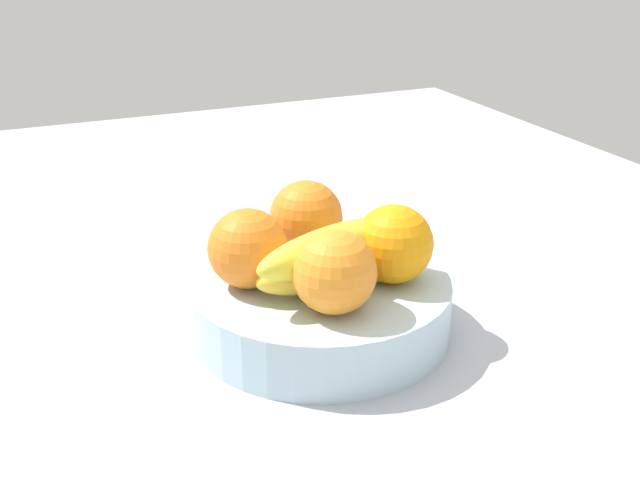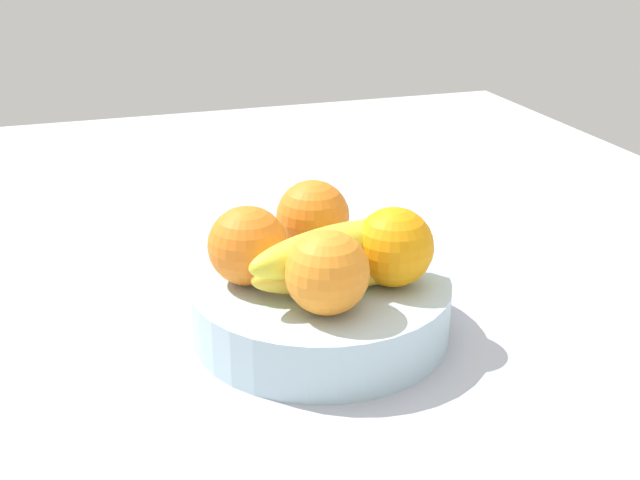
% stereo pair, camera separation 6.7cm
% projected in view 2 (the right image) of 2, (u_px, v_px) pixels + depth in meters
% --- Properties ---
extents(ground_plane, '(1.80, 1.40, 0.03)m').
position_uv_depth(ground_plane, '(293.00, 349.00, 0.76)').
color(ground_plane, '#ADB0BC').
extents(fruit_bowl, '(0.24, 0.24, 0.05)m').
position_uv_depth(fruit_bowl, '(320.00, 305.00, 0.75)').
color(fruit_bowl, silver).
rests_on(fruit_bowl, ground_plane).
extents(orange_front_left, '(0.07, 0.07, 0.07)m').
position_uv_depth(orange_front_left, '(313.00, 217.00, 0.79)').
color(orange_front_left, orange).
rests_on(orange_front_left, fruit_bowl).
extents(orange_front_right, '(0.07, 0.07, 0.07)m').
position_uv_depth(orange_front_right, '(248.00, 246.00, 0.72)').
color(orange_front_right, orange).
rests_on(orange_front_right, fruit_bowl).
extents(orange_center, '(0.07, 0.07, 0.07)m').
position_uv_depth(orange_center, '(327.00, 272.00, 0.67)').
color(orange_center, orange).
rests_on(orange_center, fruit_bowl).
extents(orange_back_left, '(0.07, 0.07, 0.07)m').
position_uv_depth(orange_back_left, '(394.00, 247.00, 0.72)').
color(orange_back_left, orange).
rests_on(orange_back_left, fruit_bowl).
extents(banana_bunch, '(0.08, 0.18, 0.06)m').
position_uv_depth(banana_bunch, '(338.00, 258.00, 0.71)').
color(banana_bunch, yellow).
rests_on(banana_bunch, fruit_bowl).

